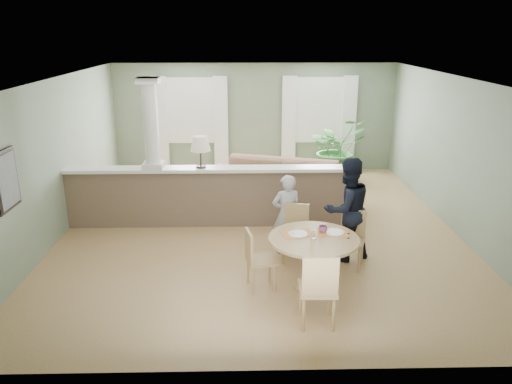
{
  "coord_description": "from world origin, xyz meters",
  "views": [
    {
      "loc": [
        -0.27,
        -8.48,
        3.48
      ],
      "look_at": [
        -0.09,
        -1.0,
        1.03
      ],
      "focal_mm": 35.0,
      "sensor_mm": 36.0,
      "label": 1
    }
  ],
  "objects_px": {
    "houseplant": "(337,148)",
    "chair_side": "(257,257)",
    "dining_table": "(314,248)",
    "chair_near": "(318,287)",
    "sofa": "(278,183)",
    "man_person": "(347,209)",
    "chair_far_man": "(352,236)",
    "child_person": "(286,214)",
    "chair_far_boy": "(296,230)"
  },
  "relations": [
    {
      "from": "chair_far_man",
      "to": "chair_far_boy",
      "type": "bearing_deg",
      "value": -176.11
    },
    {
      "from": "sofa",
      "to": "houseplant",
      "type": "distance_m",
      "value": 2.38
    },
    {
      "from": "sofa",
      "to": "chair_far_man",
      "type": "distance_m",
      "value": 3.01
    },
    {
      "from": "chair_side",
      "to": "child_person",
      "type": "xyz_separation_m",
      "value": [
        0.51,
        1.17,
        0.18
      ]
    },
    {
      "from": "sofa",
      "to": "child_person",
      "type": "xyz_separation_m",
      "value": [
        -0.02,
        -2.38,
        0.21
      ]
    },
    {
      "from": "houseplant",
      "to": "chair_far_man",
      "type": "distance_m",
      "value": 4.71
    },
    {
      "from": "chair_far_man",
      "to": "man_person",
      "type": "distance_m",
      "value": 0.43
    },
    {
      "from": "sofa",
      "to": "chair_far_man",
      "type": "bearing_deg",
      "value": -54.97
    },
    {
      "from": "sofa",
      "to": "chair_side",
      "type": "bearing_deg",
      "value": -81.64
    },
    {
      "from": "houseplant",
      "to": "chair_side",
      "type": "relative_size",
      "value": 1.76
    },
    {
      "from": "chair_far_boy",
      "to": "chair_far_man",
      "type": "height_order",
      "value": "chair_far_boy"
    },
    {
      "from": "sofa",
      "to": "chair_near",
      "type": "distance_m",
      "value": 4.55
    },
    {
      "from": "sofa",
      "to": "child_person",
      "type": "bearing_deg",
      "value": -73.71
    },
    {
      "from": "houseplant",
      "to": "chair_far_boy",
      "type": "distance_m",
      "value": 4.66
    },
    {
      "from": "dining_table",
      "to": "child_person",
      "type": "bearing_deg",
      "value": 103.67
    },
    {
      "from": "chair_near",
      "to": "child_person",
      "type": "height_order",
      "value": "child_person"
    },
    {
      "from": "houseplant",
      "to": "chair_side",
      "type": "xyz_separation_m",
      "value": [
        -2.05,
        -5.35,
        -0.28
      ]
    },
    {
      "from": "chair_far_boy",
      "to": "chair_far_man",
      "type": "bearing_deg",
      "value": -2.72
    },
    {
      "from": "dining_table",
      "to": "man_person",
      "type": "height_order",
      "value": "man_person"
    },
    {
      "from": "chair_near",
      "to": "sofa",
      "type": "bearing_deg",
      "value": -86.56
    },
    {
      "from": "chair_near",
      "to": "child_person",
      "type": "bearing_deg",
      "value": -83.39
    },
    {
      "from": "chair_side",
      "to": "houseplant",
      "type": "bearing_deg",
      "value": -32.74
    },
    {
      "from": "chair_far_man",
      "to": "dining_table",
      "type": "bearing_deg",
      "value": -115.38
    },
    {
      "from": "houseplant",
      "to": "chair_near",
      "type": "xyz_separation_m",
      "value": [
        -1.34,
        -6.34,
        -0.21
      ]
    },
    {
      "from": "chair_far_man",
      "to": "houseplant",
      "type": "bearing_deg",
      "value": 102.4
    },
    {
      "from": "sofa",
      "to": "chair_far_boy",
      "type": "height_order",
      "value": "same"
    },
    {
      "from": "chair_far_boy",
      "to": "man_person",
      "type": "xyz_separation_m",
      "value": [
        0.79,
        0.02,
        0.33
      ]
    },
    {
      "from": "dining_table",
      "to": "chair_far_man",
      "type": "height_order",
      "value": "chair_far_man"
    },
    {
      "from": "chair_far_boy",
      "to": "man_person",
      "type": "distance_m",
      "value": 0.86
    },
    {
      "from": "sofa",
      "to": "houseplant",
      "type": "xyz_separation_m",
      "value": [
        1.52,
        1.8,
        0.31
      ]
    },
    {
      "from": "chair_far_man",
      "to": "chair_side",
      "type": "distance_m",
      "value": 1.62
    },
    {
      "from": "sofa",
      "to": "man_person",
      "type": "height_order",
      "value": "man_person"
    },
    {
      "from": "sofa",
      "to": "dining_table",
      "type": "height_order",
      "value": "sofa"
    },
    {
      "from": "chair_far_boy",
      "to": "chair_side",
      "type": "bearing_deg",
      "value": -111.46
    },
    {
      "from": "houseplant",
      "to": "chair_side",
      "type": "height_order",
      "value": "houseplant"
    },
    {
      "from": "houseplant",
      "to": "chair_far_man",
      "type": "relative_size",
      "value": 1.75
    },
    {
      "from": "man_person",
      "to": "child_person",
      "type": "bearing_deg",
      "value": -37.83
    },
    {
      "from": "chair_far_boy",
      "to": "chair_side",
      "type": "relative_size",
      "value": 1.03
    },
    {
      "from": "sofa",
      "to": "dining_table",
      "type": "bearing_deg",
      "value": -68.94
    },
    {
      "from": "child_person",
      "to": "man_person",
      "type": "distance_m",
      "value": 0.96
    },
    {
      "from": "man_person",
      "to": "houseplant",
      "type": "bearing_deg",
      "value": -121.76
    },
    {
      "from": "sofa",
      "to": "chair_near",
      "type": "relative_size",
      "value": 3.08
    },
    {
      "from": "chair_near",
      "to": "dining_table",
      "type": "bearing_deg",
      "value": -93.21
    },
    {
      "from": "sofa",
      "to": "chair_far_boy",
      "type": "xyz_separation_m",
      "value": [
        0.1,
        -2.63,
        0.05
      ]
    },
    {
      "from": "dining_table",
      "to": "chair_near",
      "type": "height_order",
      "value": "chair_near"
    },
    {
      "from": "chair_near",
      "to": "chair_far_man",
      "type": "bearing_deg",
      "value": -113.1
    },
    {
      "from": "dining_table",
      "to": "chair_side",
      "type": "xyz_separation_m",
      "value": [
        -0.79,
        -0.01,
        -0.13
      ]
    },
    {
      "from": "dining_table",
      "to": "sofa",
      "type": "bearing_deg",
      "value": 94.19
    },
    {
      "from": "dining_table",
      "to": "chair_side",
      "type": "height_order",
      "value": "chair_side"
    },
    {
      "from": "chair_far_man",
      "to": "man_person",
      "type": "relative_size",
      "value": 0.53
    }
  ]
}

